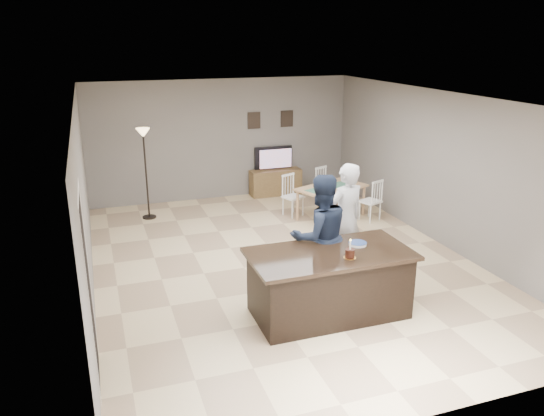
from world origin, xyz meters
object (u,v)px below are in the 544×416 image
object	(u,v)px
plate_stack	(358,244)
dining_table	(331,192)
birthday_cake	(350,253)
floor_lamp	(144,149)
kitchen_island	(329,283)
man	(320,236)
tv_console	(275,182)
television	(275,158)
woman	(345,220)

from	to	relation	value
plate_stack	dining_table	distance (m)	3.74
birthday_cake	floor_lamp	bearing A→B (deg)	111.42
kitchen_island	man	world-z (taller)	man
tv_console	floor_lamp	size ratio (longest dim) A/B	0.64
tv_console	dining_table	world-z (taller)	dining_table
tv_console	man	size ratio (longest dim) A/B	0.66
tv_console	man	world-z (taller)	man
tv_console	birthday_cake	size ratio (longest dim) A/B	4.73
dining_table	floor_lamp	world-z (taller)	floor_lamp
kitchen_island	television	world-z (taller)	television
man	dining_table	xyz separation A→B (m)	(1.62, 3.05, -0.35)
man	birthday_cake	size ratio (longest dim) A/B	7.13
television	woman	distance (m)	4.55
tv_console	dining_table	size ratio (longest dim) A/B	0.60
kitchen_island	tv_console	bearing A→B (deg)	77.84
television	dining_table	size ratio (longest dim) A/B	0.46
tv_console	man	bearing A→B (deg)	-102.38
woman	plate_stack	bearing A→B (deg)	59.66
dining_table	floor_lamp	bearing A→B (deg)	139.30
kitchen_island	man	distance (m)	0.73
kitchen_island	birthday_cake	world-z (taller)	birthday_cake
television	woman	size ratio (longest dim) A/B	0.51
television	plate_stack	world-z (taller)	television
tv_console	plate_stack	bearing A→B (deg)	-97.75
kitchen_island	dining_table	distance (m)	4.00
woman	birthday_cake	xyz separation A→B (m)	(-0.61, -1.35, 0.07)
tv_console	birthday_cake	distance (m)	5.94
tv_console	television	xyz separation A→B (m)	(0.00, 0.07, 0.56)
plate_stack	dining_table	world-z (taller)	plate_stack
television	floor_lamp	distance (m)	3.19
kitchen_island	woman	world-z (taller)	woman
birthday_cake	dining_table	size ratio (longest dim) A/B	0.13
man	dining_table	size ratio (longest dim) A/B	0.91
television	floor_lamp	world-z (taller)	floor_lamp
tv_console	woman	size ratio (longest dim) A/B	0.67
kitchen_island	tv_console	xyz separation A→B (m)	(1.20, 5.57, -0.15)
woman	floor_lamp	size ratio (longest dim) A/B	0.96
plate_stack	floor_lamp	bearing A→B (deg)	115.87
man	floor_lamp	xyz separation A→B (m)	(-1.93, 4.27, 0.54)
plate_stack	kitchen_island	bearing A→B (deg)	-166.55
man	birthday_cake	world-z (taller)	man
floor_lamp	kitchen_island	bearing A→B (deg)	-69.22
man	plate_stack	distance (m)	0.57
television	man	world-z (taller)	man
kitchen_island	floor_lamp	bearing A→B (deg)	110.78
kitchen_island	dining_table	xyz separation A→B (m)	(1.72, 3.61, 0.10)
dining_table	woman	bearing A→B (deg)	-132.56
birthday_cake	television	bearing A→B (deg)	79.95
television	dining_table	world-z (taller)	television
birthday_cake	dining_table	distance (m)	4.18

